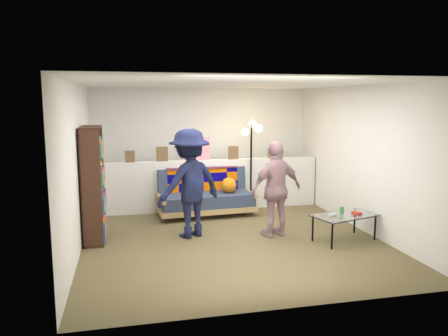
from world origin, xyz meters
The scene contains 10 objects.
ground centered at (0.00, 0.00, 0.00)m, with size 5.00×5.00×0.00m, color brown.
room_shell centered at (0.00, 0.47, 1.67)m, with size 4.60×5.05×2.45m.
half_wall_ledge centered at (0.00, 1.80, 0.50)m, with size 4.45×0.15×1.00m, color silver.
ledge_decor centered at (-0.23, 1.78, 1.18)m, with size 2.97×0.02×0.45m.
futon_sofa centered at (-0.11, 1.46, 0.36)m, with size 1.87×0.99×0.78m.
bookshelf centered at (-2.08, 0.34, 0.82)m, with size 0.29×0.88×1.76m.
coffee_table centered at (1.69, -0.57, 0.38)m, with size 1.09×0.79×0.51m.
floor_lamp centered at (0.84, 1.67, 1.25)m, with size 0.36×0.33×1.76m.
person_left centered at (-0.61, 0.18, 0.86)m, with size 1.11×0.64×1.72m, color black.
person_right centered at (0.74, -0.11, 0.76)m, with size 0.89×0.37×1.53m, color pink.
Camera 1 is at (-1.57, -6.53, 2.15)m, focal length 35.00 mm.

